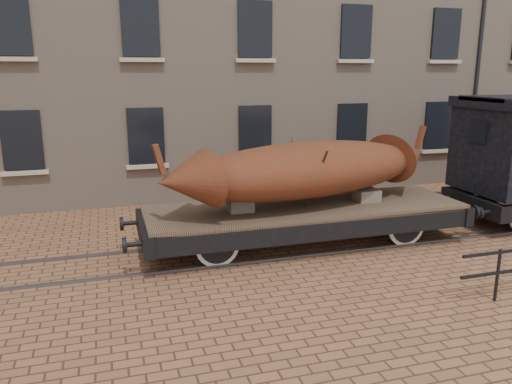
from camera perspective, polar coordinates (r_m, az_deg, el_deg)
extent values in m
plane|color=brown|center=(12.00, 2.14, -6.48)|extent=(90.00, 90.00, 0.00)
cube|color=black|center=(15.89, -25.18, 5.40)|extent=(1.10, 0.12, 1.70)
cube|color=#B7A98F|center=(15.98, -24.87, 2.01)|extent=(1.30, 0.18, 0.12)
cube|color=black|center=(15.77, -12.46, 6.32)|extent=(1.10, 0.12, 1.70)
cube|color=#B7A98F|center=(15.85, -12.27, 2.89)|extent=(1.30, 0.18, 0.12)
cube|color=black|center=(16.41, -0.11, 6.91)|extent=(1.10, 0.12, 1.70)
cube|color=#B7A98F|center=(16.49, -0.05, 3.61)|extent=(1.30, 0.18, 0.12)
cube|color=black|center=(17.72, 10.88, 7.18)|extent=(1.10, 0.12, 1.70)
cube|color=#B7A98F|center=(17.80, 10.83, 4.12)|extent=(1.30, 0.18, 0.12)
cube|color=black|center=(19.59, 20.07, 7.20)|extent=(1.10, 0.12, 1.70)
cube|color=#B7A98F|center=(19.66, 19.95, 4.43)|extent=(1.30, 0.18, 0.12)
cube|color=black|center=(15.83, -26.40, 16.92)|extent=(1.10, 0.12, 1.70)
cube|color=#B7A98F|center=(15.72, -26.06, 13.49)|extent=(1.30, 0.18, 0.12)
cube|color=black|center=(15.70, -13.09, 17.97)|extent=(1.10, 0.12, 1.70)
cube|color=#B7A98F|center=(15.59, -12.88, 14.51)|extent=(1.30, 0.18, 0.12)
cube|color=black|center=(16.34, -0.12, 18.13)|extent=(1.10, 0.12, 1.70)
cube|color=#B7A98F|center=(16.24, -0.05, 14.80)|extent=(1.30, 0.18, 0.12)
cube|color=black|center=(17.66, 11.36, 17.54)|extent=(1.10, 0.12, 1.70)
cube|color=#B7A98F|center=(17.57, 11.31, 14.46)|extent=(1.30, 0.18, 0.12)
cube|color=black|center=(19.53, 20.87, 16.55)|extent=(1.10, 0.12, 1.70)
cube|color=#B7A98F|center=(19.45, 20.73, 13.76)|extent=(1.30, 0.18, 0.12)
cube|color=#59595E|center=(11.35, 3.33, -7.54)|extent=(30.00, 0.08, 0.06)
cube|color=#59595E|center=(12.63, 1.08, -5.28)|extent=(30.00, 0.08, 0.06)
cylinder|color=black|center=(10.23, 25.88, -8.57)|extent=(0.06, 0.06, 1.00)
cube|color=brown|center=(11.97, 5.69, -1.81)|extent=(7.58, 2.22, 0.12)
cube|color=black|center=(11.14, 7.68, -4.37)|extent=(7.58, 0.16, 0.45)
cube|color=black|center=(12.96, 3.93, -1.68)|extent=(7.58, 0.16, 0.45)
cube|color=black|center=(11.20, -12.64, -4.47)|extent=(0.22, 2.33, 0.45)
cylinder|color=black|center=(10.47, -13.86, -5.84)|extent=(0.35, 0.10, 0.10)
cylinder|color=black|center=(10.47, -14.80, -5.90)|extent=(0.08, 0.32, 0.32)
cylinder|color=black|center=(11.91, -14.28, -3.47)|extent=(0.35, 0.10, 0.10)
cylinder|color=black|center=(11.91, -15.11, -3.53)|extent=(0.08, 0.32, 0.32)
cube|color=black|center=(13.89, 20.29, -1.46)|extent=(0.22, 2.33, 0.45)
cylinder|color=black|center=(13.50, 23.16, -2.15)|extent=(0.35, 0.10, 0.10)
cylinder|color=black|center=(13.61, 23.72, -2.09)|extent=(0.08, 0.32, 0.32)
cylinder|color=black|center=(14.65, 19.41, -0.64)|extent=(0.35, 0.10, 0.10)
cylinder|color=black|center=(14.75, 19.95, -0.59)|extent=(0.08, 0.32, 0.32)
cylinder|color=black|center=(11.45, -5.23, -4.96)|extent=(0.10, 1.92, 0.10)
cylinder|color=silver|center=(10.79, -4.45, -6.13)|extent=(0.97, 0.07, 0.97)
cylinder|color=black|center=(10.79, -4.45, -6.13)|extent=(0.80, 0.10, 0.80)
cube|color=black|center=(10.59, -4.33, -5.11)|extent=(0.91, 0.08, 0.10)
cylinder|color=silver|center=(12.12, -5.92, -3.91)|extent=(0.97, 0.07, 0.97)
cylinder|color=black|center=(12.12, -5.92, -3.91)|extent=(0.80, 0.10, 0.80)
cube|color=black|center=(12.17, -6.06, -2.65)|extent=(0.91, 0.08, 0.10)
cylinder|color=black|center=(13.14, 15.07, -2.93)|extent=(0.10, 1.92, 0.10)
cylinder|color=silver|center=(12.56, 16.79, -3.81)|extent=(0.97, 0.07, 0.97)
cylinder|color=black|center=(12.56, 16.79, -3.81)|extent=(0.80, 0.10, 0.80)
cube|color=black|center=(12.40, 17.17, -2.89)|extent=(0.91, 0.08, 0.10)
cylinder|color=silver|center=(13.73, 13.51, -2.12)|extent=(0.97, 0.07, 0.97)
cylinder|color=black|center=(13.73, 13.51, -2.12)|extent=(0.80, 0.10, 0.80)
cube|color=black|center=(13.77, 13.31, -1.02)|extent=(0.91, 0.08, 0.10)
cube|color=black|center=(12.08, 5.65, -3.61)|extent=(4.04, 0.06, 0.06)
cube|color=gray|center=(11.41, -1.82, -1.47)|extent=(0.56, 0.51, 0.28)
cube|color=gray|center=(12.61, 12.52, -0.32)|extent=(0.56, 0.51, 0.28)
ellipsoid|color=maroon|center=(11.77, 5.93, 2.58)|extent=(6.75, 3.26, 1.30)
cone|color=maroon|center=(10.37, -8.25, 1.32)|extent=(1.34, 1.43, 1.23)
cube|color=maroon|center=(10.13, -11.02, 3.68)|extent=(0.28, 0.18, 0.62)
cone|color=maroon|center=(13.70, 16.66, 3.89)|extent=(1.34, 1.43, 1.23)
cube|color=maroon|center=(13.99, 18.27, 5.96)|extent=(0.28, 0.18, 0.62)
cylinder|color=#493122|center=(11.32, 6.94, 1.45)|extent=(0.06, 1.11, 1.52)
cylinder|color=#493122|center=(12.27, 4.98, 2.45)|extent=(0.06, 1.11, 1.52)
cube|color=black|center=(14.52, 23.44, -1.25)|extent=(0.21, 2.32, 0.44)
cylinder|color=black|center=(13.67, 24.10, -2.18)|extent=(0.08, 0.31, 0.31)
cylinder|color=black|center=(14.83, 20.25, -0.66)|extent=(0.08, 0.31, 0.31)
cylinder|color=black|center=(15.27, 26.43, -1.69)|extent=(0.10, 1.84, 0.10)
cylinder|color=silver|center=(15.78, 24.67, -1.04)|extent=(0.93, 0.07, 0.93)
cylinder|color=black|center=(15.78, 24.67, -1.04)|extent=(0.76, 0.10, 0.76)
cube|color=black|center=(14.17, 24.12, 6.34)|extent=(0.08, 0.58, 0.58)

